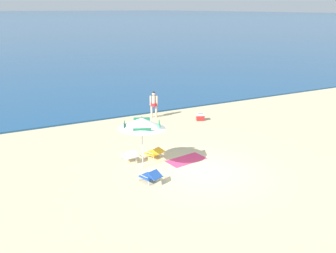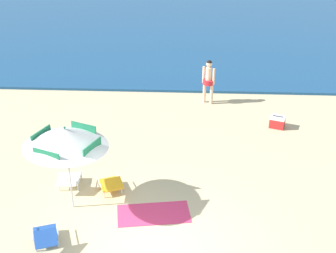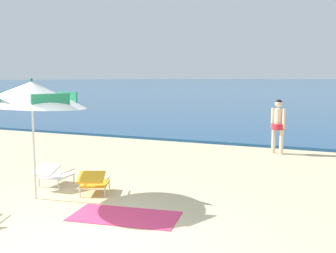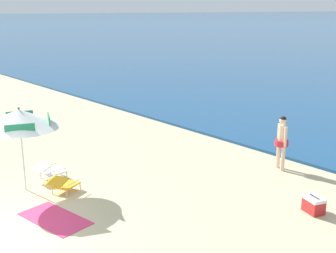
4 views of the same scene
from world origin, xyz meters
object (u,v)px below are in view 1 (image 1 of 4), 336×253
lounge_chair_beside_umbrella (155,152)px  lounge_chair_facing_sea (130,156)px  lounge_chair_under_umbrella (151,176)px  cooler_box (200,117)px  beach_towel (186,160)px  person_standing_near_shore (154,103)px  beach_umbrella_striped_main (142,123)px

lounge_chair_beside_umbrella → lounge_chair_facing_sea: (-1.16, 0.18, -0.00)m
lounge_chair_under_umbrella → lounge_chair_facing_sea: size_ratio=1.12×
cooler_box → beach_towel: bearing=-127.8°
person_standing_near_shore → cooler_box: (2.28, -1.88, -0.76)m
lounge_chair_under_umbrella → person_standing_near_shore: bearing=64.3°
person_standing_near_shore → cooler_box: size_ratio=2.86×
lounge_chair_facing_sea → beach_towel: lounge_chair_facing_sea is taller
lounge_chair_beside_umbrella → person_standing_near_shore: size_ratio=0.60×
lounge_chair_facing_sea → beach_towel: 2.58m
lounge_chair_beside_umbrella → person_standing_near_shore: 6.54m
lounge_chair_under_umbrella → lounge_chair_facing_sea: (0.00, 2.28, 0.00)m
lounge_chair_under_umbrella → beach_umbrella_striped_main: bearing=79.0°
beach_umbrella_striped_main → beach_towel: bearing=-5.2°
cooler_box → lounge_chair_beside_umbrella: bearing=-141.0°
lounge_chair_under_umbrella → lounge_chair_beside_umbrella: 2.41m
lounge_chair_under_umbrella → lounge_chair_beside_umbrella: (1.16, 2.11, 0.01)m
lounge_chair_beside_umbrella → beach_towel: 1.49m
person_standing_near_shore → cooler_box: person_standing_near_shore is taller
lounge_chair_beside_umbrella → person_standing_near_shore: person_standing_near_shore is taller
lounge_chair_facing_sea → beach_umbrella_striped_main: bearing=-71.6°
lounge_chair_under_umbrella → beach_towel: size_ratio=0.56×
lounge_chair_under_umbrella → cooler_box: bearing=45.0°
lounge_chair_facing_sea → beach_towel: bearing=-23.6°
beach_umbrella_striped_main → lounge_chair_beside_umbrella: (0.88, 0.66, -1.74)m
lounge_chair_beside_umbrella → cooler_box: 6.41m
lounge_chair_facing_sea → person_standing_near_shore: 6.95m
cooler_box → beach_towel: 6.19m
person_standing_near_shore → beach_towel: person_standing_near_shore is taller
beach_umbrella_striped_main → lounge_chair_under_umbrella: (-0.28, -1.45, -1.74)m
cooler_box → beach_towel: size_ratio=0.32×
lounge_chair_beside_umbrella → cooler_box: (4.98, 4.04, -0.08)m
lounge_chair_facing_sea → beach_towel: size_ratio=0.50×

